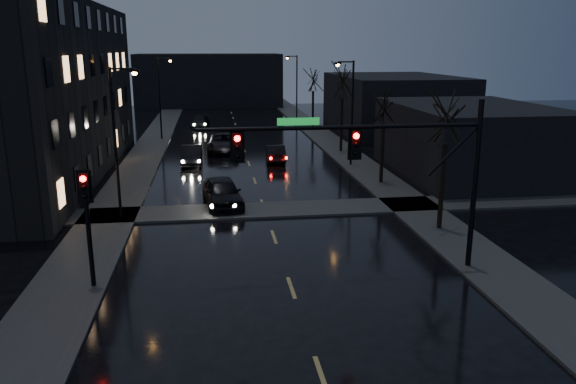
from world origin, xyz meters
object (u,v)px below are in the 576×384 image
object	(u,v)px
oncoming_car_d	(200,122)
lead_car	(275,153)
oncoming_car_c	(224,143)
oncoming_car_b	(192,155)
oncoming_car_a	(222,192)

from	to	relation	value
oncoming_car_d	lead_car	distance (m)	21.89
oncoming_car_c	lead_car	bearing A→B (deg)	-47.13
oncoming_car_b	oncoming_car_d	size ratio (longest dim) A/B	0.98
oncoming_car_b	oncoming_car_d	world-z (taller)	oncoming_car_b
lead_car	oncoming_car_c	bearing A→B (deg)	-47.97
oncoming_car_a	lead_car	xyz separation A→B (m)	(4.53, 12.72, -0.14)
oncoming_car_c	oncoming_car_d	size ratio (longest dim) A/B	1.29
oncoming_car_b	lead_car	world-z (taller)	oncoming_car_b
oncoming_car_c	lead_car	size ratio (longest dim) A/B	1.38
oncoming_car_d	oncoming_car_b	bearing A→B (deg)	-83.06
oncoming_car_a	oncoming_car_c	bearing A→B (deg)	80.97
oncoming_car_a	oncoming_car_b	distance (m)	12.76
oncoming_car_b	oncoming_car_c	xyz separation A→B (m)	(2.66, 5.14, 0.08)
oncoming_car_a	lead_car	world-z (taller)	oncoming_car_a
oncoming_car_b	lead_car	bearing A→B (deg)	2.06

